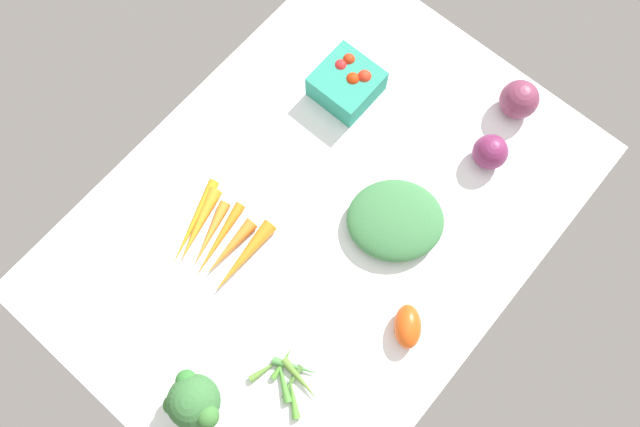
% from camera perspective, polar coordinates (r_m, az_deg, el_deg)
% --- Properties ---
extents(tablecloth, '(1.04, 0.76, 0.02)m').
position_cam_1_polar(tablecloth, '(1.19, 0.00, -0.42)').
color(tablecloth, white).
rests_on(tablecloth, ground).
extents(red_onion_near_basket, '(0.07, 0.07, 0.07)m').
position_cam_1_polar(red_onion_near_basket, '(1.23, 15.84, 5.64)').
color(red_onion_near_basket, '#732651').
rests_on(red_onion_near_basket, tablecloth).
extents(okra_pile, '(0.10, 0.12, 0.02)m').
position_cam_1_polar(okra_pile, '(1.12, -2.92, -15.25)').
color(okra_pile, '#478B33').
rests_on(okra_pile, tablecloth).
extents(carrot_bunch, '(0.18, 0.18, 0.03)m').
position_cam_1_polar(carrot_bunch, '(1.17, -9.64, -2.43)').
color(carrot_bunch, orange).
rests_on(carrot_bunch, tablecloth).
extents(berry_basket, '(0.12, 0.12, 0.07)m').
position_cam_1_polar(berry_basket, '(1.25, 2.58, 12.26)').
color(berry_basket, teal).
rests_on(berry_basket, tablecloth).
extents(red_onion_center, '(0.08, 0.08, 0.08)m').
position_cam_1_polar(red_onion_center, '(1.29, 18.36, 10.22)').
color(red_onion_center, '#79334E').
rests_on(red_onion_center, tablecloth).
extents(roma_tomato, '(0.09, 0.09, 0.05)m').
position_cam_1_polar(roma_tomato, '(1.12, 8.32, -10.55)').
color(roma_tomato, '#DA4D15').
rests_on(roma_tomato, tablecloth).
extents(leafy_greens_clump, '(0.25, 0.25, 0.05)m').
position_cam_1_polar(leafy_greens_clump, '(1.16, 7.16, -0.63)').
color(leafy_greens_clump, '#397542').
rests_on(leafy_greens_clump, tablecloth).
extents(broccoli_head, '(0.09, 0.11, 0.12)m').
position_cam_1_polar(broccoli_head, '(1.08, -11.91, -17.05)').
color(broccoli_head, '#A4CC88').
rests_on(broccoli_head, tablecloth).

